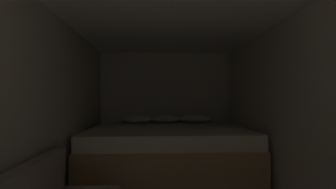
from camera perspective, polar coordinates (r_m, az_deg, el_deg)
wall_back at (r=4.54m, az=-0.64°, el=-3.00°), size 2.51×0.05×2.05m
wall_left at (r=2.35m, az=-29.56°, el=-4.92°), size 0.05×4.82×2.05m
wall_right at (r=2.53m, az=31.16°, el=-4.60°), size 0.05×4.82×2.05m
bed at (r=3.70m, az=-0.03°, el=-13.49°), size 2.29×1.74×0.90m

